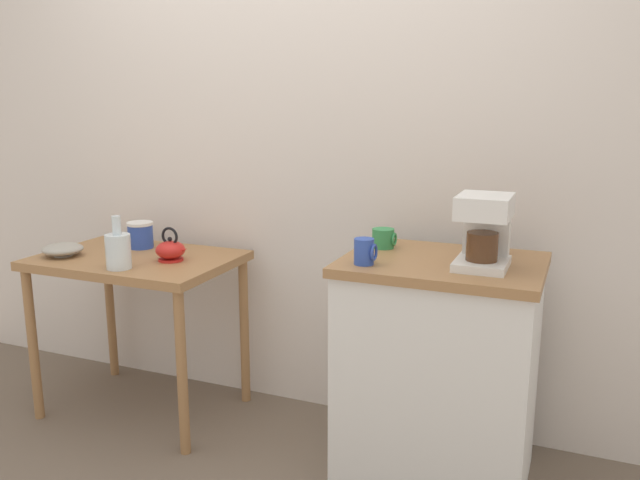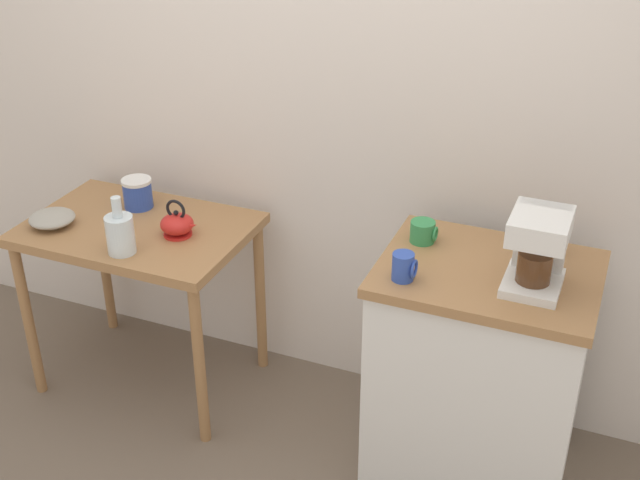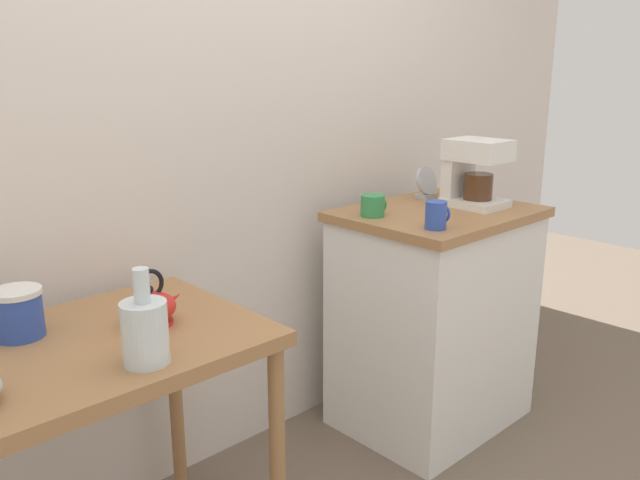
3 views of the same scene
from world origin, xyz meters
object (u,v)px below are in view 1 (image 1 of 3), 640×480
(glass_carafe_vase, at_px, (118,250))
(table_clock, at_px, (491,239))
(bowl_stoneware, at_px, (63,249))
(teakettle, at_px, (171,250))
(canister_enamel, at_px, (140,235))
(mug_tall_green, at_px, (384,238))
(mug_blue, at_px, (365,252))
(coffee_maker, at_px, (484,227))

(glass_carafe_vase, xyz_separation_m, table_clock, (1.49, 0.36, 0.10))
(bowl_stoneware, height_order, teakettle, teakettle)
(bowl_stoneware, distance_m, teakettle, 0.52)
(glass_carafe_vase, bearing_deg, canister_enamel, 114.12)
(mug_tall_green, distance_m, mug_blue, 0.27)
(table_clock, bearing_deg, bowl_stoneware, -171.46)
(mug_blue, bearing_deg, mug_tall_green, 92.79)
(glass_carafe_vase, relative_size, canister_enamel, 1.81)
(coffee_maker, bearing_deg, canister_enamel, 172.82)
(glass_carafe_vase, bearing_deg, mug_blue, 0.59)
(glass_carafe_vase, bearing_deg, bowl_stoneware, 168.45)
(bowl_stoneware, xyz_separation_m, mug_tall_green, (1.46, 0.21, 0.13))
(canister_enamel, xyz_separation_m, mug_blue, (1.25, -0.34, 0.11))
(glass_carafe_vase, xyz_separation_m, mug_tall_green, (1.08, 0.29, 0.08))
(glass_carafe_vase, distance_m, mug_tall_green, 1.12)
(table_clock, bearing_deg, mug_tall_green, -169.76)
(coffee_maker, xyz_separation_m, table_clock, (-0.00, 0.22, -0.08))
(glass_carafe_vase, xyz_separation_m, coffee_maker, (1.49, 0.14, 0.19))
(bowl_stoneware, bearing_deg, teakettle, 13.19)
(coffee_maker, relative_size, mug_tall_green, 2.73)
(bowl_stoneware, bearing_deg, canister_enamel, 50.66)
(bowl_stoneware, bearing_deg, mug_blue, -2.59)
(canister_enamel, distance_m, coffee_maker, 1.67)
(canister_enamel, relative_size, table_clock, 0.99)
(teakettle, relative_size, mug_blue, 1.69)
(bowl_stoneware, relative_size, table_clock, 1.42)
(canister_enamel, distance_m, mug_blue, 1.30)
(bowl_stoneware, height_order, glass_carafe_vase, glass_carafe_vase)
(canister_enamel, relative_size, mug_tall_green, 1.32)
(canister_enamel, height_order, coffee_maker, coffee_maker)
(teakettle, bearing_deg, table_clock, 6.78)
(teakettle, relative_size, glass_carafe_vase, 0.70)
(mug_tall_green, height_order, table_clock, table_clock)
(teakettle, xyz_separation_m, coffee_maker, (1.37, -0.05, 0.22))
(canister_enamel, height_order, table_clock, table_clock)
(canister_enamel, xyz_separation_m, coffee_maker, (1.65, -0.21, 0.20))
(teakettle, xyz_separation_m, canister_enamel, (-0.28, 0.16, 0.01))
(canister_enamel, distance_m, table_clock, 1.65)
(mug_tall_green, distance_m, table_clock, 0.41)
(mug_tall_green, bearing_deg, coffee_maker, -19.01)
(teakettle, xyz_separation_m, glass_carafe_vase, (-0.12, -0.20, 0.03))
(teakettle, bearing_deg, bowl_stoneware, -166.81)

